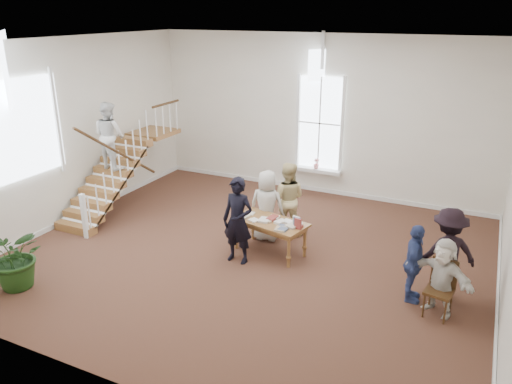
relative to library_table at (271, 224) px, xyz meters
The scene contains 12 objects.
ground 0.81m from the library_table, 148.21° to the right, with size 10.00×10.00×0.00m, color #43281A.
room_shell 4.19m from the library_table, 95.05° to the left, with size 10.49×10.00×10.00m.
staircase 4.83m from the library_table, behind, with size 1.10×4.10×2.92m.
library_table is the anchor object (origin of this frame).
police_officer 0.83m from the library_table, 125.92° to the right, with size 0.68×0.45×1.87m, color black.
elderly_woman 0.73m from the library_table, 120.93° to the left, with size 0.82×0.53×1.68m, color beige.
person_yellow 1.13m from the library_table, 93.34° to the left, with size 0.86×0.67×1.78m, color #D9C587.
woman_cluster_a 3.18m from the library_table, 11.26° to the right, with size 0.88×0.37×1.51m, color navy.
woman_cluster_b 3.64m from the library_table, ahead, with size 1.13×0.65×1.75m, color black.
woman_cluster_c 3.72m from the library_table, 12.75° to the right, with size 1.33×0.42×1.43m, color silver.
floor_plant 5.11m from the library_table, 137.51° to the right, with size 1.19×1.03×1.33m, color #1A3A12.
side_chair 3.75m from the library_table, 13.34° to the right, with size 0.52×0.52×1.04m.
Camera 1 is at (4.38, -8.88, 5.10)m, focal length 35.00 mm.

